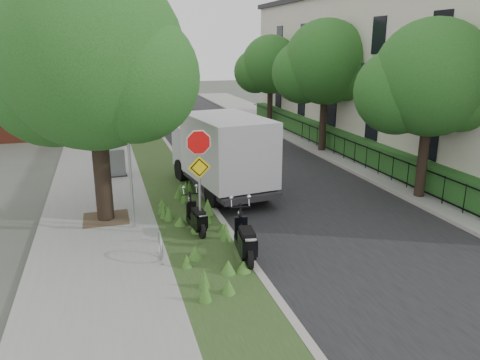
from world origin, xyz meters
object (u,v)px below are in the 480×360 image
object	(u,v)px
scooter_far	(246,245)
utility_cabinet	(116,163)
sign_assembly	(199,162)
box_truck	(222,150)
scooter_near	(198,221)

from	to	relation	value
scooter_far	utility_cabinet	bearing A→B (deg)	107.30
sign_assembly	box_truck	bearing A→B (deg)	67.81
sign_assembly	box_truck	distance (m)	4.56
scooter_near	scooter_far	world-z (taller)	scooter_far
box_truck	utility_cabinet	distance (m)	5.02
scooter_far	utility_cabinet	distance (m)	9.64
scooter_near	box_truck	distance (m)	4.46
sign_assembly	box_truck	xyz separation A→B (m)	(1.70, 4.18, -0.68)
scooter_far	utility_cabinet	xyz separation A→B (m)	(-2.87, 9.20, 0.11)
scooter_far	utility_cabinet	world-z (taller)	utility_cabinet
sign_assembly	utility_cabinet	world-z (taller)	sign_assembly
box_truck	utility_cabinet	bearing A→B (deg)	140.39
scooter_near	utility_cabinet	world-z (taller)	utility_cabinet
box_truck	utility_cabinet	world-z (taller)	box_truck
scooter_near	utility_cabinet	size ratio (longest dim) A/B	1.41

